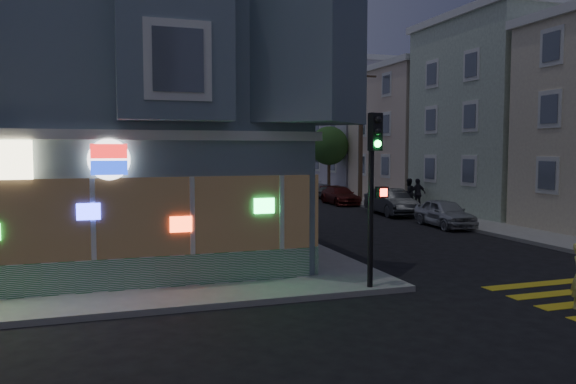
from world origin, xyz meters
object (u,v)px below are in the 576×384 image
parked_car_d (308,187)px  pedestrian_a (408,193)px  parked_car_c (340,196)px  fire_hydrant (461,216)px  utility_pole (361,132)px  street_tree_far (295,146)px  pedestrian_b (418,194)px  parked_car_b (391,202)px  traffic_signal (374,170)px  street_tree_near (329,146)px  parked_car_a (445,213)px

parked_car_d → pedestrian_a: bearing=-85.1°
pedestrian_a → parked_car_c: (-2.56, 4.42, -0.44)m
parked_car_d → fire_hydrant: size_ratio=7.14×
parked_car_c → fire_hydrant: bearing=-84.7°
utility_pole → street_tree_far: utility_pole is taller
parked_car_d → fire_hydrant: parked_car_d is taller
parked_car_d → pedestrian_b: bearing=-86.1°
parked_car_b → parked_car_c: 6.44m
utility_pole → street_tree_far: bearing=89.2°
street_tree_far → fire_hydrant: 26.51m
traffic_signal → fire_hydrant: traffic_signal is taller
street_tree_near → street_tree_far: same height
parked_car_b → traffic_signal: 17.73m
street_tree_far → parked_car_d: street_tree_far is taller
utility_pole → pedestrian_b: size_ratio=5.01×
parked_car_a → parked_car_b: bearing=94.7°
pedestrian_b → parked_car_b: (-2.30, -0.96, -0.32)m
parked_car_a → parked_car_d: (-0.05, 18.30, 0.06)m
utility_pole → parked_car_b: size_ratio=2.04×
pedestrian_a → parked_car_c: bearing=-64.3°
parked_car_b → utility_pole: bearing=84.1°
pedestrian_b → parked_car_a: bearing=64.6°
fire_hydrant → parked_car_c: bearing=94.1°
pedestrian_a → parked_car_d: 11.34m
street_tree_far → parked_car_a: (-1.50, -25.83, -3.28)m
utility_pole → pedestrian_b: (1.00, -5.68, -3.75)m
pedestrian_b → parked_car_a: pedestrian_b is taller
street_tree_far → parked_car_a: 26.08m
pedestrian_a → parked_car_a: 7.58m
parked_car_d → street_tree_far: bearing=71.4°
pedestrian_a → parked_car_a: pedestrian_a is taller
street_tree_far → utility_pole: bearing=-90.8°
parked_car_a → traffic_signal: (-8.83, -9.98, 2.47)m
parked_car_b → parked_car_d: (-0.05, 13.10, -0.01)m
parked_car_a → parked_car_c: bearing=96.0°
pedestrian_a → street_tree_near: bearing=-90.0°
street_tree_far → pedestrian_a: 18.86m
street_tree_far → pedestrian_b: (0.80, -19.68, -2.89)m
street_tree_near → pedestrian_a: size_ratio=3.02×
street_tree_far → pedestrian_a: street_tree_far is taller
street_tree_near → parked_car_c: bearing=-105.8°
street_tree_near → pedestrian_b: 12.05m
traffic_signal → utility_pole: bearing=58.8°
utility_pole → pedestrian_a: bearing=-77.8°
utility_pole → parked_car_d: utility_pole is taller
parked_car_c → traffic_signal: traffic_signal is taller
street_tree_near → parked_car_b: bearing=-96.8°
street_tree_far → pedestrian_b: 19.90m
pedestrian_b → parked_car_b: bearing=17.6°
street_tree_far → parked_car_c: (-1.76, -14.20, -3.35)m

